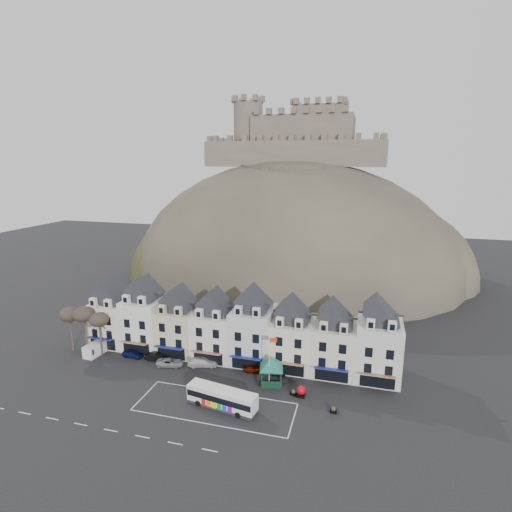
{
  "coord_description": "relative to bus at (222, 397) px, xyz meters",
  "views": [
    {
      "loc": [
        20.61,
        -44.74,
        33.25
      ],
      "look_at": [
        1.62,
        24.0,
        16.45
      ],
      "focal_mm": 28.0,
      "sensor_mm": 36.0,
      "label": 1
    }
  ],
  "objects": [
    {
      "name": "coach_bay_markings",
      "position": [
        -1.0,
        -0.11,
        -1.58
      ],
      "size": [
        22.0,
        7.5,
        0.01
      ],
      "primitive_type": "cube",
      "color": "silver",
      "rests_on": "ground"
    },
    {
      "name": "tree_left_mid",
      "position": [
        -29.0,
        9.14,
        5.66
      ],
      "size": [
        3.78,
        3.78,
        8.64
      ],
      "color": "#362E22",
      "rests_on": "ground"
    },
    {
      "name": "tree_left_far",
      "position": [
        -32.0,
        9.14,
        5.32
      ],
      "size": [
        3.61,
        3.61,
        8.24
      ],
      "color": "#362E22",
      "rests_on": "ground"
    },
    {
      "name": "planter_west",
      "position": [
        9.0,
        5.64,
        -1.13
      ],
      "size": [
        1.03,
        0.78,
        0.93
      ],
      "rotation": [
        0.0,
        0.0,
        -0.39
      ],
      "color": "black",
      "rests_on": "ground"
    },
    {
      "name": "car_charcoal",
      "position": [
        5.15,
        8.14,
        -0.82
      ],
      "size": [
        4.87,
        3.35,
        1.52
      ],
      "primitive_type": "imported",
      "rotation": [
        0.0,
        0.0,
        1.99
      ],
      "color": "black",
      "rests_on": "ground"
    },
    {
      "name": "red_buoy",
      "position": [
        10.11,
        5.65,
        -0.71
      ],
      "size": [
        1.38,
        1.38,
        1.7
      ],
      "rotation": [
        0.0,
        0.0,
        -0.05
      ],
      "color": "black",
      "rests_on": "ground"
    },
    {
      "name": "townhouse_terrace",
      "position": [
        -2.85,
        14.61,
        3.72
      ],
      "size": [
        54.4,
        9.35,
        11.8
      ],
      "color": "white",
      "rests_on": "ground"
    },
    {
      "name": "car_black",
      "position": [
        -15.47,
        9.7,
        -0.9
      ],
      "size": [
        4.24,
        1.72,
        1.37
      ],
      "primitive_type": "imported",
      "rotation": [
        0.0,
        0.0,
        1.5
      ],
      "color": "black",
      "rests_on": "ground"
    },
    {
      "name": "ground",
      "position": [
        -3.0,
        -1.36,
        -1.58
      ],
      "size": [
        300.0,
        300.0,
        0.0
      ],
      "primitive_type": "plane",
      "color": "black",
      "rests_on": "ground"
    },
    {
      "name": "castle_hill",
      "position": [
        -1.74,
        67.59,
        -1.47
      ],
      "size": [
        100.0,
        76.0,
        68.0
      ],
      "color": "#39332C",
      "rests_on": "ground"
    },
    {
      "name": "bus",
      "position": [
        0.0,
        0.0,
        0.0
      ],
      "size": [
        10.38,
        4.03,
        2.86
      ],
      "rotation": [
        0.0,
        0.0,
        -0.17
      ],
      "color": "#262628",
      "rests_on": "ground"
    },
    {
      "name": "castle",
      "position": [
        -2.49,
        74.57,
        38.61
      ],
      "size": [
        50.2,
        22.2,
        22.0
      ],
      "color": "brown",
      "rests_on": "ground"
    },
    {
      "name": "car_navy",
      "position": [
        -20.14,
        9.7,
        -0.94
      ],
      "size": [
        3.86,
        1.73,
        1.29
      ],
      "primitive_type": "imported",
      "rotation": [
        0.0,
        0.0,
        1.51
      ],
      "color": "#0D1641",
      "rests_on": "ground"
    },
    {
      "name": "car_maroon",
      "position": [
        1.8,
        10.64,
        -0.93
      ],
      "size": [
        4.05,
        2.31,
        1.3
      ],
      "primitive_type": "imported",
      "rotation": [
        0.0,
        0.0,
        1.78
      ],
      "color": "#591105",
      "rests_on": "ground"
    },
    {
      "name": "car_silver",
      "position": [
        -12.5,
        8.7,
        -0.96
      ],
      "size": [
        4.76,
        2.95,
        1.25
      ],
      "primitive_type": "imported",
      "rotation": [
        0.0,
        0.0,
        1.78
      ],
      "color": "#9A9CA1",
      "rests_on": "ground"
    },
    {
      "name": "white_van",
      "position": [
        -27.09,
        9.05,
        -0.53
      ],
      "size": [
        2.38,
        4.75,
        2.1
      ],
      "rotation": [
        0.0,
        0.0,
        -0.08
      ],
      "color": "white",
      "rests_on": "ground"
    },
    {
      "name": "planter_east",
      "position": [
        15.0,
        2.93,
        -1.13
      ],
      "size": [
        0.97,
        0.65,
        0.93
      ],
      "rotation": [
        0.0,
        0.0,
        -0.09
      ],
      "color": "black",
      "rests_on": "ground"
    },
    {
      "name": "bus_shelter",
      "position": [
        5.13,
        7.94,
        1.91
      ],
      "size": [
        6.92,
        6.92,
        4.5
      ],
      "rotation": [
        0.0,
        0.0,
        0.22
      ],
      "color": "#10301D",
      "rests_on": "ground"
    },
    {
      "name": "tree_left_near",
      "position": [
        -26.0,
        9.14,
        4.97
      ],
      "size": [
        3.43,
        3.43,
        7.84
      ],
      "color": "#362E22",
      "rests_on": "ground"
    },
    {
      "name": "car_white",
      "position": [
        -7.19,
        10.15,
        -0.85
      ],
      "size": [
        5.38,
        3.34,
        1.45
      ],
      "primitive_type": "imported",
      "rotation": [
        0.0,
        0.0,
        1.85
      ],
      "color": "silver",
      "rests_on": "ground"
    },
    {
      "name": "flagpole",
      "position": [
        5.09,
        6.99,
        3.12
      ],
      "size": [
        1.13,
        0.45,
        8.23
      ],
      "rotation": [
        0.0,
        0.0,
        0.34
      ],
      "color": "silver",
      "rests_on": "ground"
    }
  ]
}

